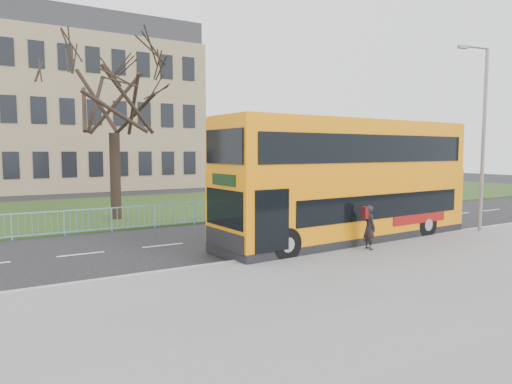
% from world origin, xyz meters
% --- Properties ---
extents(ground, '(120.00, 120.00, 0.00)m').
position_xyz_m(ground, '(0.00, 0.00, 0.00)').
color(ground, black).
rests_on(ground, ground).
extents(pavement, '(80.00, 10.50, 0.12)m').
position_xyz_m(pavement, '(0.00, -6.75, 0.06)').
color(pavement, slate).
rests_on(pavement, ground).
extents(kerb, '(80.00, 0.20, 0.14)m').
position_xyz_m(kerb, '(0.00, -1.55, 0.07)').
color(kerb, '#97979A').
rests_on(kerb, ground).
extents(grass_verge, '(80.00, 15.40, 0.08)m').
position_xyz_m(grass_verge, '(0.00, 14.30, 0.04)').
color(grass_verge, '#213513').
rests_on(grass_verge, ground).
extents(guard_railing, '(40.00, 0.12, 1.10)m').
position_xyz_m(guard_railing, '(0.00, 6.60, 0.55)').
color(guard_railing, '#79B7D8').
rests_on(guard_railing, ground).
extents(bare_tree, '(7.50, 7.50, 10.72)m').
position_xyz_m(bare_tree, '(-3.00, 10.00, 5.44)').
color(bare_tree, black).
rests_on(bare_tree, grass_verge).
extents(civic_building, '(30.00, 15.00, 14.00)m').
position_xyz_m(civic_building, '(-5.00, 35.00, 7.00)').
color(civic_building, '#8B7358').
rests_on(civic_building, ground).
extents(yellow_bus, '(11.54, 3.38, 4.78)m').
position_xyz_m(yellow_bus, '(3.70, -0.51, 2.56)').
color(yellow_bus, orange).
rests_on(yellow_bus, ground).
extents(pedestrian, '(0.49, 0.64, 1.60)m').
position_xyz_m(pedestrian, '(3.01, -2.42, 0.92)').
color(pedestrian, black).
rests_on(pedestrian, pavement).
extents(street_lamp, '(1.67, 0.41, 7.93)m').
position_xyz_m(street_lamp, '(9.83, -2.08, 4.46)').
color(street_lamp, gray).
rests_on(street_lamp, pavement).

